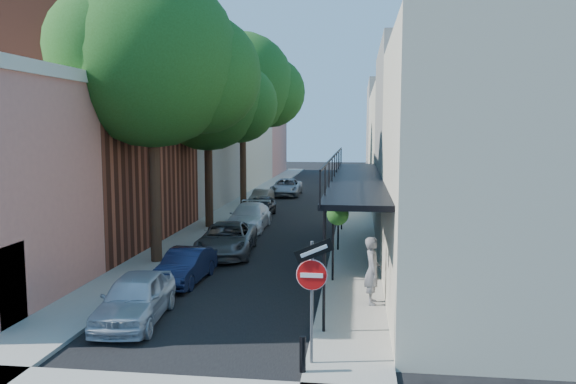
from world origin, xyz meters
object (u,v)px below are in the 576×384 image
(bollard, at_px, (303,354))
(parked_car_a, at_px, (135,298))
(oak_mid, at_px, (216,97))
(parked_car_f, at_px, (262,197))
(pedestrian, at_px, (372,270))
(parked_car_b, at_px, (185,266))
(parked_car_g, at_px, (286,187))
(oak_far, at_px, (250,86))
(parked_car_e, at_px, (261,206))
(parked_car_c, at_px, (227,239))
(parked_car_d, at_px, (249,217))
(sign_post, at_px, (312,280))
(oak_near, at_px, (165,63))

(bollard, relative_size, parked_car_a, 0.20)
(oak_mid, height_order, parked_car_f, oak_mid)
(parked_car_f, height_order, pedestrian, pedestrian)
(parked_car_b, height_order, parked_car_f, parked_car_b)
(parked_car_f, distance_m, parked_car_g, 6.00)
(bollard, height_order, parked_car_g, parked_car_g)
(oak_mid, relative_size, parked_car_f, 3.02)
(oak_far, height_order, parked_car_e, oak_far)
(parked_car_a, distance_m, parked_car_f, 24.12)
(bollard, distance_m, pedestrian, 5.31)
(oak_mid, height_order, pedestrian, oak_mid)
(oak_mid, distance_m, parked_car_e, 7.91)
(parked_car_c, bearing_deg, oak_mid, 103.01)
(pedestrian, bearing_deg, oak_mid, 31.10)
(parked_car_d, bearing_deg, parked_car_e, 91.47)
(parked_car_d, xyz_separation_m, pedestrian, (6.22, -12.48, 0.45))
(oak_mid, bearing_deg, pedestrian, -57.74)
(oak_mid, bearing_deg, sign_post, -69.14)
(oak_far, xyz_separation_m, parked_car_a, (1.38, -23.85, -7.58))
(oak_far, relative_size, parked_car_f, 3.52)
(bollard, xyz_separation_m, parked_car_a, (-4.97, 2.92, 0.16))
(parked_car_c, relative_size, parked_car_g, 0.99)
(parked_car_e, height_order, parked_car_f, parked_car_e)
(bollard, distance_m, parked_car_g, 33.27)
(oak_far, height_order, parked_car_a, oak_far)
(parked_car_f, relative_size, parked_car_g, 0.69)
(oak_near, xyz_separation_m, parked_car_g, (1.76, 23.19, -7.20))
(parked_car_a, bearing_deg, bollard, -35.62)
(parked_car_d, bearing_deg, sign_post, -74.80)
(parked_car_b, relative_size, parked_car_g, 0.73)
(parked_car_f, height_order, parked_car_g, parked_car_g)
(parked_car_f, bearing_deg, oak_near, -90.13)
(parked_car_c, height_order, parked_car_g, parked_car_g)
(sign_post, distance_m, parked_car_g, 32.85)
(oak_near, relative_size, oak_mid, 1.12)
(oak_near, xyz_separation_m, parked_car_f, (0.77, 17.27, -7.32))
(parked_car_g, distance_m, pedestrian, 28.61)
(sign_post, distance_m, pedestrian, 4.86)
(oak_near, relative_size, parked_car_c, 2.36)
(oak_near, bearing_deg, parked_car_b, -60.76)
(oak_mid, height_order, parked_car_g, oak_mid)
(oak_far, bearing_deg, parked_car_f, 19.22)
(parked_car_g, bearing_deg, oak_far, -106.34)
(sign_post, distance_m, parked_car_a, 5.85)
(parked_car_e, relative_size, pedestrian, 1.83)
(bollard, relative_size, parked_car_c, 0.17)
(parked_car_g, bearing_deg, bollard, -82.58)
(sign_post, xyz_separation_m, parked_car_g, (-4.76, 32.48, -1.36))
(parked_car_b, bearing_deg, parked_car_g, 92.74)
(parked_car_b, xyz_separation_m, parked_car_d, (0.20, 10.52, 0.10))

